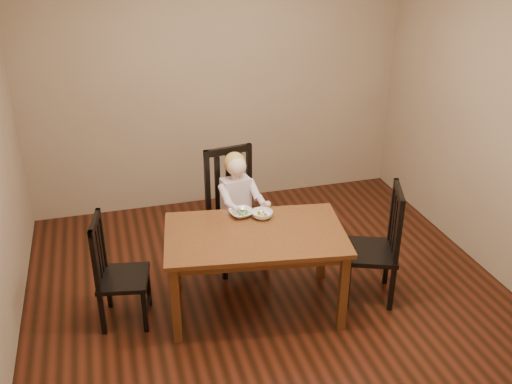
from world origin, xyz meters
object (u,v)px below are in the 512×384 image
object	(u,v)px
dining_table	(255,241)
toddler	(237,199)
chair_left	(117,273)
chair_child	(235,211)
chair_right	(377,246)
bowl_veg	(262,214)
bowl_peas	(241,213)

from	to	relation	value
dining_table	toddler	world-z (taller)	toddler
chair_left	chair_child	bearing A→B (deg)	129.53
chair_right	toddler	distance (m)	1.27
toddler	bowl_veg	bearing A→B (deg)	94.43
toddler	chair_left	bearing A→B (deg)	18.25
chair_right	bowl_veg	bearing A→B (deg)	89.58
chair_child	bowl_veg	size ratio (longest dim) A/B	6.18
toddler	chair_child	bearing A→B (deg)	-90.00
dining_table	chair_right	bearing A→B (deg)	-7.21
chair_right	bowl_peas	world-z (taller)	chair_right
toddler	bowl_peas	distance (m)	0.38
bowl_veg	chair_child	bearing A→B (deg)	102.23
bowl_peas	chair_right	bearing A→B (deg)	-22.32
dining_table	bowl_veg	size ratio (longest dim) A/B	8.58
dining_table	bowl_veg	xyz separation A→B (m)	(0.12, 0.22, 0.11)
dining_table	chair_left	distance (m)	1.09
dining_table	chair_child	size ratio (longest dim) A/B	1.39
chair_right	toddler	bearing A→B (deg)	71.91
chair_right	bowl_veg	distance (m)	0.97
chair_child	bowl_veg	distance (m)	0.55
dining_table	bowl_peas	size ratio (longest dim) A/B	7.93
bowl_veg	chair_left	bearing A→B (deg)	-175.55
dining_table	bowl_peas	world-z (taller)	bowl_peas
toddler	bowl_peas	size ratio (longest dim) A/B	3.00
chair_left	toddler	world-z (taller)	toddler
dining_table	chair_child	world-z (taller)	chair_child
chair_right	toddler	size ratio (longest dim) A/B	1.77
dining_table	bowl_veg	bearing A→B (deg)	60.73
bowl_peas	bowl_veg	bearing A→B (deg)	-26.35
chair_child	chair_left	size ratio (longest dim) A/B	1.19
bowl_veg	dining_table	bearing A→B (deg)	-119.27
chair_left	chair_right	distance (m)	2.07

